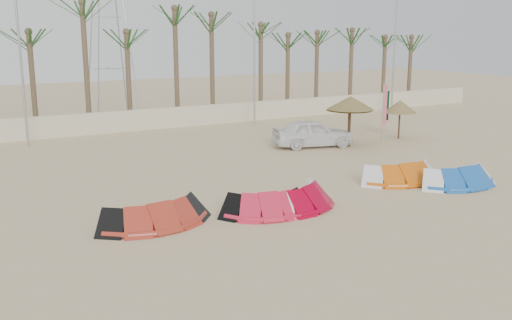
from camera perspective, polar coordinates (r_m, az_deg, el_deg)
ground at (r=17.03m, az=10.28°, el=-8.12°), size 120.00×120.00×0.00m
boundary_wall at (r=36.01m, az=-12.91°, el=3.82°), size 60.00×0.30×1.30m
palm_line at (r=37.24m, az=-13.06°, el=13.05°), size 52.00×4.00×7.70m
lamp_b at (r=32.35m, az=-22.58°, el=11.33°), size 1.25×0.14×11.00m
lamp_c at (r=37.00m, az=-0.11°, el=12.32°), size 1.25×0.14×11.00m
lamp_d at (r=44.23m, az=13.79°, el=12.02°), size 1.25×0.14×11.00m
pylon at (r=42.07m, az=-14.02°, el=4.10°), size 3.00×3.00×14.00m
kite_red_left at (r=18.54m, az=-10.34°, el=-5.01°), size 3.77×1.79×0.90m
kite_red_mid at (r=19.24m, az=0.64°, el=-4.15°), size 3.38×2.18×0.90m
kite_red_right at (r=20.07m, az=4.25°, el=-3.47°), size 3.65×2.56×0.90m
kite_orange at (r=24.15m, az=13.90°, el=-1.04°), size 3.73×1.85×0.90m
kite_blue at (r=24.19m, az=19.21°, el=-1.36°), size 3.60×1.77×0.90m
parasol_left at (r=30.76m, az=9.44°, el=5.67°), size 2.48×2.48×2.69m
parasol_mid at (r=31.27m, az=9.32°, el=5.55°), size 2.56×2.56×2.56m
parasol_right at (r=33.58m, az=14.22°, el=5.21°), size 1.90×1.90×2.21m
flag_pink at (r=31.91m, az=12.79°, el=5.22°), size 0.44×0.15×3.41m
flag_green at (r=35.10m, az=12.77°, el=5.19°), size 0.45×0.08×2.72m
car at (r=30.51m, az=5.70°, el=2.69°), size 4.62×2.83×1.47m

